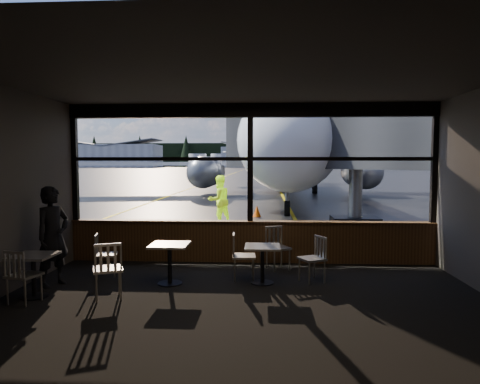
# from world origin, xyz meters

# --- Properties ---
(ground_plane) EXTENTS (520.00, 520.00, 0.00)m
(ground_plane) POSITION_xyz_m (0.00, 120.00, 0.00)
(ground_plane) COLOR black
(ground_plane) RESTS_ON ground
(carpet_floor) EXTENTS (8.00, 6.00, 0.01)m
(carpet_floor) POSITION_xyz_m (0.00, -3.00, 0.01)
(carpet_floor) COLOR black
(carpet_floor) RESTS_ON ground
(ceiling) EXTENTS (8.00, 6.00, 0.04)m
(ceiling) POSITION_xyz_m (0.00, -3.00, 3.50)
(ceiling) COLOR #38332D
(ceiling) RESTS_ON ground
(wall_back) EXTENTS (8.00, 0.04, 3.50)m
(wall_back) POSITION_xyz_m (0.00, -6.00, 1.75)
(wall_back) COLOR #463E38
(wall_back) RESTS_ON ground
(window_sill) EXTENTS (8.00, 0.28, 0.90)m
(window_sill) POSITION_xyz_m (0.00, 0.00, 0.45)
(window_sill) COLOR #4A2D16
(window_sill) RESTS_ON ground
(window_header) EXTENTS (8.00, 0.18, 0.30)m
(window_header) POSITION_xyz_m (0.00, 0.00, 3.35)
(window_header) COLOR black
(window_header) RESTS_ON ground
(mullion_left) EXTENTS (0.12, 0.12, 2.60)m
(mullion_left) POSITION_xyz_m (-3.95, 0.00, 2.20)
(mullion_left) COLOR black
(mullion_left) RESTS_ON ground
(mullion_centre) EXTENTS (0.12, 0.12, 2.60)m
(mullion_centre) POSITION_xyz_m (0.00, 0.00, 2.20)
(mullion_centre) COLOR black
(mullion_centre) RESTS_ON ground
(mullion_right) EXTENTS (0.12, 0.12, 2.60)m
(mullion_right) POSITION_xyz_m (3.95, 0.00, 2.20)
(mullion_right) COLOR black
(mullion_right) RESTS_ON ground
(window_transom) EXTENTS (8.00, 0.10, 0.08)m
(window_transom) POSITION_xyz_m (0.00, 0.00, 2.30)
(window_transom) COLOR black
(window_transom) RESTS_ON ground
(airliner) EXTENTS (31.16, 37.07, 11.10)m
(airliner) POSITION_xyz_m (1.55, 20.51, 5.55)
(airliner) COLOR white
(airliner) RESTS_ON ground_plane
(jet_bridge) EXTENTS (9.62, 11.76, 5.13)m
(jet_bridge) POSITION_xyz_m (3.60, 5.50, 2.56)
(jet_bridge) COLOR #2C2C2E
(jet_bridge) RESTS_ON ground_plane
(cafe_table_near) EXTENTS (0.64, 0.64, 0.70)m
(cafe_table_near) POSITION_xyz_m (0.28, -1.67, 0.35)
(cafe_table_near) COLOR gray
(cafe_table_near) RESTS_ON carpet_floor
(cafe_table_mid) EXTENTS (0.68, 0.68, 0.75)m
(cafe_table_mid) POSITION_xyz_m (-1.40, -1.81, 0.37)
(cafe_table_mid) COLOR #9F9B92
(cafe_table_mid) RESTS_ON carpet_floor
(cafe_table_left) EXTENTS (0.65, 0.65, 0.72)m
(cafe_table_left) POSITION_xyz_m (-3.46, -2.70, 0.36)
(cafe_table_left) COLOR #A9A39B
(cafe_table_left) RESTS_ON carpet_floor
(chair_near_e) EXTENTS (0.63, 0.63, 0.86)m
(chair_near_e) POSITION_xyz_m (1.20, -1.52, 0.43)
(chair_near_e) COLOR beige
(chair_near_e) RESTS_ON carpet_floor
(chair_near_w) EXTENTS (0.52, 0.52, 0.89)m
(chair_near_w) POSITION_xyz_m (-0.07, -1.45, 0.45)
(chair_near_w) COLOR #AAA499
(chair_near_w) RESTS_ON carpet_floor
(chair_near_n) EXTENTS (0.66, 0.66, 0.90)m
(chair_near_n) POSITION_xyz_m (0.60, -0.65, 0.45)
(chair_near_n) COLOR #AFAB9E
(chair_near_n) RESTS_ON carpet_floor
(chair_mid_s) EXTENTS (0.68, 0.68, 0.96)m
(chair_mid_s) POSITION_xyz_m (-2.23, -2.68, 0.48)
(chair_mid_s) COLOR beige
(chair_mid_s) RESTS_ON carpet_floor
(chair_mid_w) EXTENTS (0.55, 0.55, 0.84)m
(chair_mid_w) POSITION_xyz_m (-2.76, -1.34, 0.42)
(chair_mid_w) COLOR #B2ADA1
(chair_mid_w) RESTS_ON carpet_floor
(chair_left_s) EXTENTS (0.58, 0.58, 0.88)m
(chair_left_s) POSITION_xyz_m (-3.46, -2.98, 0.44)
(chair_left_s) COLOR beige
(chair_left_s) RESTS_ON carpet_floor
(passenger) EXTENTS (0.67, 0.78, 1.80)m
(passenger) POSITION_xyz_m (-3.47, -2.03, 0.90)
(passenger) COLOR black
(passenger) RESTS_ON carpet_floor
(ground_crew) EXTENTS (1.09, 1.05, 1.76)m
(ground_crew) POSITION_xyz_m (-1.29, 5.56, 0.88)
(ground_crew) COLOR #BFF219
(ground_crew) RESTS_ON ground_plane
(cone_nose) EXTENTS (0.33, 0.33, 0.46)m
(cone_nose) POSITION_xyz_m (0.00, 8.00, 0.23)
(cone_nose) COLOR #F35E07
(cone_nose) RESTS_ON ground_plane
(hangar_left) EXTENTS (45.00, 18.00, 11.00)m
(hangar_left) POSITION_xyz_m (-70.00, 180.00, 5.50)
(hangar_left) COLOR silver
(hangar_left) RESTS_ON ground_plane
(hangar_mid) EXTENTS (38.00, 15.00, 10.00)m
(hangar_mid) POSITION_xyz_m (0.00, 185.00, 5.00)
(hangar_mid) COLOR silver
(hangar_mid) RESTS_ON ground_plane
(hangar_right) EXTENTS (50.00, 20.00, 12.00)m
(hangar_right) POSITION_xyz_m (60.00, 178.00, 6.00)
(hangar_right) COLOR silver
(hangar_right) RESTS_ON ground_plane
(fuel_tank_a) EXTENTS (8.00, 8.00, 6.00)m
(fuel_tank_a) POSITION_xyz_m (-30.00, 182.00, 3.00)
(fuel_tank_a) COLOR silver
(fuel_tank_a) RESTS_ON ground_plane
(fuel_tank_b) EXTENTS (8.00, 8.00, 6.00)m
(fuel_tank_b) POSITION_xyz_m (-20.00, 182.00, 3.00)
(fuel_tank_b) COLOR silver
(fuel_tank_b) RESTS_ON ground_plane
(fuel_tank_c) EXTENTS (8.00, 8.00, 6.00)m
(fuel_tank_c) POSITION_xyz_m (-10.00, 182.00, 3.00)
(fuel_tank_c) COLOR silver
(fuel_tank_c) RESTS_ON ground_plane
(treeline) EXTENTS (360.00, 3.00, 12.00)m
(treeline) POSITION_xyz_m (0.00, 210.00, 6.00)
(treeline) COLOR black
(treeline) RESTS_ON ground_plane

